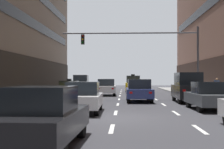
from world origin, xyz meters
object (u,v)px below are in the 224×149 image
object	(u,v)px
car_parked_2	(208,96)
pedestrian_0	(217,85)
traffic_signal_0	(152,47)
car_parked_3	(188,88)
taxi_driving_4	(69,89)
car_driving_0	(43,117)
car_driving_6	(106,87)
taxi_driving_5	(133,84)
car_driving_1	(83,97)
car_driving_3	(139,91)
car_driving_2	(81,84)

from	to	relation	value
car_parked_2	pedestrian_0	distance (m)	12.47
traffic_signal_0	pedestrian_0	size ratio (longest dim) A/B	6.95
car_parked_3	traffic_signal_0	bearing A→B (deg)	128.15
car_parked_2	car_parked_3	bearing A→B (deg)	90.01
taxi_driving_4	car_parked_2	bearing A→B (deg)	-47.48
car_driving_0	car_parked_2	xyz separation A→B (m)	(6.83, 9.52, -0.00)
car_parked_3	car_driving_0	bearing A→B (deg)	-114.58
car_driving_6	traffic_signal_0	size ratio (longest dim) A/B	0.40
car_driving_0	car_driving_6	size ratio (longest dim) A/B	0.94
taxi_driving_5	car_driving_6	bearing A→B (deg)	-116.17
car_driving_1	car_driving_6	distance (m)	15.62
taxi_driving_5	car_parked_3	xyz separation A→B (m)	(3.67, -14.46, 0.06)
taxi_driving_5	car_parked_2	distance (m)	20.20
car_driving_3	car_driving_1	bearing A→B (deg)	-113.22
taxi_driving_4	car_parked_3	xyz separation A→B (m)	(9.79, -5.27, 0.33)
car_parked_2	traffic_signal_0	size ratio (longest dim) A/B	0.37
traffic_signal_0	taxi_driving_5	bearing A→B (deg)	96.63
taxi_driving_5	car_parked_2	xyz separation A→B (m)	(3.67, -19.87, -0.25)
car_driving_3	car_parked_2	bearing A→B (deg)	-58.62
car_driving_6	pedestrian_0	size ratio (longest dim) A/B	2.78
car_parked_2	traffic_signal_0	bearing A→B (deg)	105.58
taxi_driving_4	car_driving_2	bearing A→B (deg)	90.76
car_driving_3	taxi_driving_4	world-z (taller)	taxi_driving_4
car_driving_1	traffic_signal_0	world-z (taller)	traffic_signal_0
car_driving_6	traffic_signal_0	distance (m)	7.86
car_parked_3	car_driving_6	bearing A→B (deg)	127.49
car_driving_2	car_driving_6	size ratio (longest dim) A/B	0.98
car_parked_2	traffic_signal_0	xyz separation A→B (m)	(-2.34, 8.38, 3.61)
car_driving_0	taxi_driving_5	world-z (taller)	taxi_driving_5
car_driving_1	car_driving_3	bearing A→B (deg)	66.78
car_driving_3	car_parked_3	bearing A→B (deg)	-7.76
taxi_driving_5	traffic_signal_0	world-z (taller)	traffic_signal_0
car_driving_1	taxi_driving_4	world-z (taller)	taxi_driving_4
car_driving_0	taxi_driving_4	xyz separation A→B (m)	(-2.96, 20.20, -0.02)
car_driving_1	pedestrian_0	xyz separation A→B (m)	(10.85, 13.44, 0.30)
car_driving_1	car_driving_6	xyz separation A→B (m)	(0.27, 15.62, 0.04)
pedestrian_0	car_driving_6	bearing A→B (deg)	168.40
car_driving_1	traffic_signal_0	size ratio (longest dim) A/B	0.38
car_driving_6	car_parked_3	world-z (taller)	car_parked_3
car_driving_6	car_parked_2	xyz separation A→B (m)	(6.57, -13.97, -0.05)
car_driving_0	car_driving_3	bearing A→B (deg)	78.16
car_driving_0	car_driving_2	size ratio (longest dim) A/B	0.95
taxi_driving_5	car_parked_2	bearing A→B (deg)	-79.53
car_driving_3	taxi_driving_4	xyz separation A→B (m)	(-6.19, 4.78, -0.08)
car_driving_1	traffic_signal_0	xyz separation A→B (m)	(4.50, 10.03, 3.60)
car_driving_2	car_driving_3	size ratio (longest dim) A/B	0.99
taxi_driving_4	car_parked_2	xyz separation A→B (m)	(9.79, -10.68, 0.02)
car_driving_1	car_parked_3	distance (m)	9.83
car_driving_2	taxi_driving_4	xyz separation A→B (m)	(0.11, -8.46, -0.30)
pedestrian_0	traffic_signal_0	bearing A→B (deg)	-151.74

